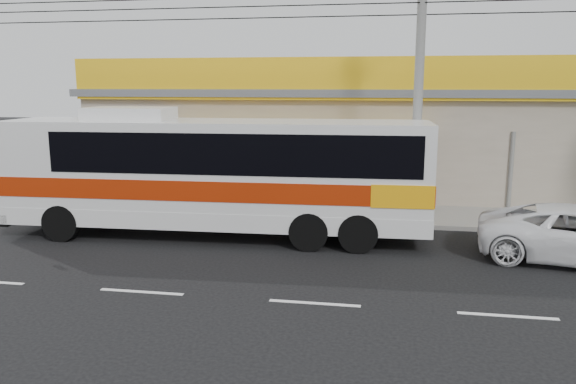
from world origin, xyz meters
name	(u,v)px	position (x,y,z in m)	size (l,w,h in m)	color
ground	(326,267)	(0.00, 0.00, 0.00)	(120.00, 120.00, 0.00)	black
sidewalk	(344,213)	(0.00, 6.00, 0.07)	(30.00, 3.20, 0.15)	gray
lane_markings	(315,303)	(0.00, -2.50, 0.00)	(50.00, 0.12, 0.01)	silver
storefront_building	(354,138)	(-0.01, 11.54, 2.30)	(22.60, 9.20, 5.70)	gray
coach_bus	(222,169)	(-3.51, 2.52, 2.14)	(13.05, 3.19, 3.99)	silver
motorbike_red	(247,194)	(-3.63, 6.11, 0.63)	(0.64, 1.83, 0.96)	maroon
motorbike_dark	(146,186)	(-8.12, 7.12, 0.62)	(0.44, 1.56, 0.94)	black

